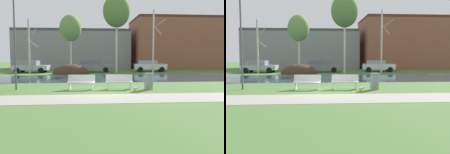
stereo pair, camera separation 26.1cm
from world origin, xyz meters
The scene contains 18 objects.
ground_plane centered at (0.00, 10.00, 0.00)m, with size 120.00×120.00×0.00m, color #476B33.
paved_path_strip centered at (0.00, -2.37, 0.01)m, with size 60.00×2.57×0.01m, color gray.
river_band centered at (0.00, 8.43, 0.00)m, with size 80.00×7.62×0.01m, color #284256.
soil_mound centered at (-2.67, 13.98, 0.00)m, with size 4.08×2.55×2.18m, color #423021.
bench_left centered at (-1.11, 0.83, 0.47)m, with size 1.65×0.71×0.87m.
bench_right centered at (1.13, 0.83, 0.47)m, with size 1.65×0.71×0.87m.
trash_bin centered at (2.85, 0.57, 0.50)m, with size 0.53×0.53×0.97m.
seagull centered at (2.04, 0.31, 0.13)m, with size 0.42×0.16×0.25m.
streetlamp centered at (-4.91, 1.14, 3.97)m, with size 0.32×0.32×6.05m.
birch_far_left centered at (-7.43, 15.36, 3.11)m, with size 1.14×1.94×6.11m.
birch_left centered at (-2.72, 14.63, 5.10)m, with size 2.45×2.45×6.58m.
birch_center_left centered at (2.54, 15.47, 7.18)m, with size 3.16×3.16×9.24m.
birch_center centered at (6.87, 14.99, 3.76)m, with size 1.46×2.28×7.34m.
parked_van_nearest_silver centered at (-7.67, 16.70, 0.77)m, with size 4.34×2.30×1.45m.
parked_sedan_second_grey centered at (-0.18, 17.21, 0.77)m, with size 4.69×2.30×1.45m.
parked_hatch_third_white centered at (6.99, 17.29, 0.77)m, with size 4.17×2.24×1.45m.
building_grey_warehouse centered at (-3.22, 27.46, 3.05)m, with size 17.72×7.81×6.10m.
building_brick_low centered at (13.39, 26.53, 3.99)m, with size 13.75×9.77×7.99m.
Camera 2 is at (-0.35, -13.75, 1.95)m, focal length 39.85 mm.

